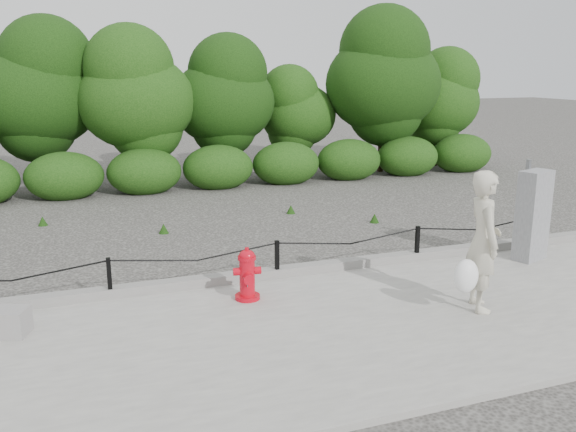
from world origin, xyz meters
The scene contains 8 objects.
ground centered at (0.00, 0.00, 0.00)m, with size 90.00×90.00×0.00m, color #2D2B28.
sidewalk centered at (0.00, -2.00, 0.04)m, with size 14.00×4.00×0.08m, color gray.
curb centered at (0.00, 0.05, 0.15)m, with size 14.00×0.22×0.14m, color slate.
chain_barrier centered at (0.00, 0.00, 0.46)m, with size 10.06×0.06×0.60m.
treeline centered at (0.64, 8.90, 2.54)m, with size 20.16×3.83×4.98m.
fire_hydrant centered at (-0.69, -0.70, 0.44)m, with size 0.40×0.43×0.76m.
pedestrian centered at (2.14, -2.11, 1.00)m, with size 0.85×0.80×1.90m.
utility_cabinet centered at (4.34, -0.59, 0.84)m, with size 0.66×0.51×1.68m.
Camera 1 is at (-2.95, -8.47, 3.28)m, focal length 38.00 mm.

